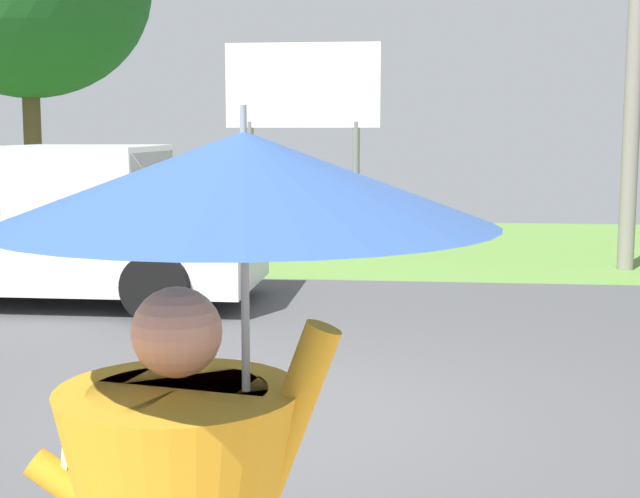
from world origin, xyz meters
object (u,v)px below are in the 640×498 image
Objects in this scene: monk_pedestrian at (201,495)px; pickup_truck at (44,230)px; utility_pole at (637,7)px; roadside_billboard at (303,101)px.

monk_pedestrian is 0.41× the size of pickup_truck.
pickup_truck is at bearing -156.28° from utility_pole.
roadside_billboard is at bearing 62.69° from pickup_truck.
roadside_billboard reaches higher than monk_pedestrian.
roadside_billboard is (2.53, 4.78, 1.68)m from pickup_truck.
utility_pole is 2.07× the size of roadside_billboard.
roadside_billboard reaches higher than pickup_truck.
utility_pole reaches higher than pickup_truck.
monk_pedestrian is 0.61× the size of roadside_billboard.
monk_pedestrian is 12.43m from utility_pole.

